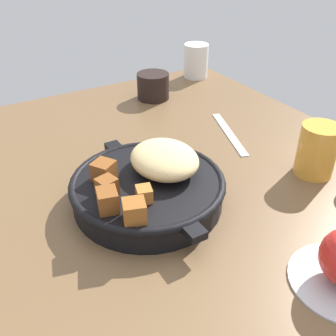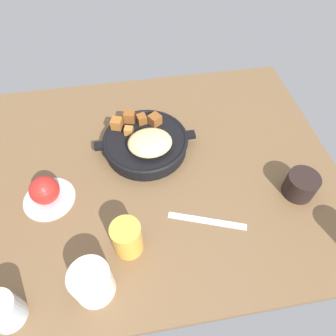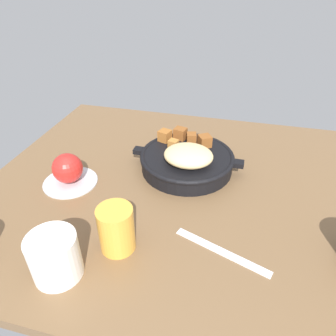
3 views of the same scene
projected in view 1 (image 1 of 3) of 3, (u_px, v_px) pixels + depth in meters
ground_plane at (180, 187)px, 64.13cm from camera, size 95.95×77.65×2.40cm
cast_iron_skillet at (149, 185)px, 57.44cm from camera, size 27.78×23.46×8.26cm
butter_knife at (229, 133)px, 77.83cm from camera, size 18.09×7.86×0.36cm
white_creamer_pitcher at (196, 61)px, 104.34cm from camera, size 6.58×6.58×9.01cm
juice_glass_amber at (317, 150)px, 63.37cm from camera, size 6.50×6.50×8.93cm
coffee_mug_dark at (153, 86)px, 92.08cm from camera, size 7.74×7.74×6.22cm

